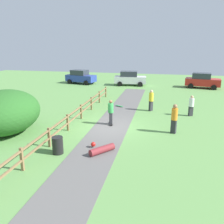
{
  "coord_description": "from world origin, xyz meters",
  "views": [
    {
      "loc": [
        3.3,
        -14.66,
        5.45
      ],
      "look_at": [
        0.02,
        0.19,
        1.0
      ],
      "focal_mm": 37.47,
      "sensor_mm": 36.0,
      "label": 1
    }
  ],
  "objects_px": {
    "skater_riding": "(111,111)",
    "skateboard_loose": "(119,106)",
    "bystander_orange": "(174,117)",
    "parked_car_red": "(202,81)",
    "parked_car_blue": "(81,77)",
    "bush_large": "(5,112)",
    "bystander_white": "(191,105)",
    "parked_car_white": "(130,78)",
    "bystander_yellow": "(151,99)",
    "trash_bin": "(58,145)",
    "skater_fallen": "(101,149)"
  },
  "relations": [
    {
      "from": "parked_car_red",
      "to": "parked_car_blue",
      "type": "bearing_deg",
      "value": 179.99
    },
    {
      "from": "parked_car_white",
      "to": "bystander_white",
      "type": "bearing_deg",
      "value": -62.66
    },
    {
      "from": "parked_car_red",
      "to": "bystander_white",
      "type": "bearing_deg",
      "value": -101.48
    },
    {
      "from": "bystander_yellow",
      "to": "parked_car_red",
      "type": "relative_size",
      "value": 0.41
    },
    {
      "from": "trash_bin",
      "to": "parked_car_red",
      "type": "bearing_deg",
      "value": 64.86
    },
    {
      "from": "parked_car_blue",
      "to": "trash_bin",
      "type": "bearing_deg",
      "value": -73.24
    },
    {
      "from": "bush_large",
      "to": "trash_bin",
      "type": "distance_m",
      "value": 4.93
    },
    {
      "from": "skater_riding",
      "to": "parked_car_white",
      "type": "bearing_deg",
      "value": 93.55
    },
    {
      "from": "skater_fallen",
      "to": "bystander_white",
      "type": "relative_size",
      "value": 0.84
    },
    {
      "from": "bush_large",
      "to": "skateboard_loose",
      "type": "relative_size",
      "value": 6.02
    },
    {
      "from": "trash_bin",
      "to": "parked_car_red",
      "type": "xyz_separation_m",
      "value": [
        9.96,
        21.22,
        0.51
      ]
    },
    {
      "from": "bush_large",
      "to": "parked_car_blue",
      "type": "bearing_deg",
      "value": 95.9
    },
    {
      "from": "skateboard_loose",
      "to": "parked_car_white",
      "type": "bearing_deg",
      "value": 93.48
    },
    {
      "from": "skateboard_loose",
      "to": "parked_car_red",
      "type": "distance_m",
      "value": 14.31
    },
    {
      "from": "bystander_yellow",
      "to": "bystander_white",
      "type": "xyz_separation_m",
      "value": [
        3.14,
        -0.8,
        -0.1
      ]
    },
    {
      "from": "trash_bin",
      "to": "bystander_white",
      "type": "distance_m",
      "value": 11.1
    },
    {
      "from": "parked_car_white",
      "to": "parked_car_blue",
      "type": "bearing_deg",
      "value": 179.87
    },
    {
      "from": "skater_fallen",
      "to": "trash_bin",
      "type": "bearing_deg",
      "value": -165.88
    },
    {
      "from": "trash_bin",
      "to": "parked_car_red",
      "type": "relative_size",
      "value": 0.2
    },
    {
      "from": "skater_riding",
      "to": "bystander_orange",
      "type": "bearing_deg",
      "value": -9.54
    },
    {
      "from": "trash_bin",
      "to": "skater_fallen",
      "type": "height_order",
      "value": "trash_bin"
    },
    {
      "from": "skater_riding",
      "to": "skateboard_loose",
      "type": "bearing_deg",
      "value": 93.73
    },
    {
      "from": "bush_large",
      "to": "bystander_orange",
      "type": "xyz_separation_m",
      "value": [
        10.31,
        2.21,
        -0.32
      ]
    },
    {
      "from": "bystander_orange",
      "to": "skater_riding",
      "type": "bearing_deg",
      "value": 170.46
    },
    {
      "from": "trash_bin",
      "to": "skater_riding",
      "type": "relative_size",
      "value": 0.51
    },
    {
      "from": "bystander_yellow",
      "to": "parked_car_blue",
      "type": "relative_size",
      "value": 0.4
    },
    {
      "from": "bystander_yellow",
      "to": "parked_car_white",
      "type": "relative_size",
      "value": 0.41
    },
    {
      "from": "skater_fallen",
      "to": "bystander_yellow",
      "type": "height_order",
      "value": "bystander_yellow"
    },
    {
      "from": "skater_riding",
      "to": "skateboard_loose",
      "type": "distance_m",
      "value": 4.97
    },
    {
      "from": "parked_car_white",
      "to": "parked_car_red",
      "type": "height_order",
      "value": "same"
    },
    {
      "from": "bystander_yellow",
      "to": "skateboard_loose",
      "type": "bearing_deg",
      "value": 166.14
    },
    {
      "from": "skater_fallen",
      "to": "parked_car_white",
      "type": "bearing_deg",
      "value": 94.15
    },
    {
      "from": "skateboard_loose",
      "to": "parked_car_red",
      "type": "relative_size",
      "value": 0.18
    },
    {
      "from": "skater_riding",
      "to": "bystander_yellow",
      "type": "bearing_deg",
      "value": 58.94
    },
    {
      "from": "bystander_orange",
      "to": "bystander_white",
      "type": "relative_size",
      "value": 1.15
    },
    {
      "from": "skater_riding",
      "to": "parked_car_white",
      "type": "xyz_separation_m",
      "value": [
        -1.01,
        16.28,
        -0.04
      ]
    },
    {
      "from": "parked_car_red",
      "to": "bystander_yellow",
      "type": "bearing_deg",
      "value": -115.44
    },
    {
      "from": "parked_car_blue",
      "to": "bush_large",
      "type": "bearing_deg",
      "value": -84.1
    },
    {
      "from": "trash_bin",
      "to": "skater_fallen",
      "type": "distance_m",
      "value": 2.25
    },
    {
      "from": "skater_fallen",
      "to": "parked_car_blue",
      "type": "relative_size",
      "value": 0.31
    },
    {
      "from": "bystander_orange",
      "to": "parked_car_red",
      "type": "xyz_separation_m",
      "value": [
        4.05,
        17.0,
        -0.09
      ]
    },
    {
      "from": "bush_large",
      "to": "skater_fallen",
      "type": "relative_size",
      "value": 3.51
    },
    {
      "from": "trash_bin",
      "to": "parked_car_red",
      "type": "distance_m",
      "value": 23.45
    },
    {
      "from": "bush_large",
      "to": "bystander_white",
      "type": "bearing_deg",
      "value": 28.21
    },
    {
      "from": "bystander_yellow",
      "to": "parked_car_blue",
      "type": "height_order",
      "value": "parked_car_blue"
    },
    {
      "from": "bush_large",
      "to": "bystander_yellow",
      "type": "relative_size",
      "value": 2.69
    },
    {
      "from": "bystander_white",
      "to": "parked_car_white",
      "type": "xyz_separation_m",
      "value": [
        -6.67,
        12.9,
        0.06
      ]
    },
    {
      "from": "skateboard_loose",
      "to": "parked_car_blue",
      "type": "relative_size",
      "value": 0.18
    },
    {
      "from": "skateboard_loose",
      "to": "parked_car_white",
      "type": "height_order",
      "value": "parked_car_white"
    },
    {
      "from": "parked_car_red",
      "to": "bystander_orange",
      "type": "bearing_deg",
      "value": -103.4
    }
  ]
}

